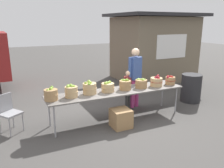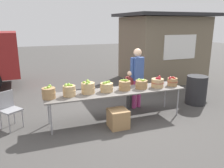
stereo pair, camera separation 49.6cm
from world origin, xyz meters
TOP-DOWN VIEW (x-y plane):
  - ground_plane at (0.00, 0.00)m, footprint 40.00×40.00m
  - market_table at (0.00, 0.00)m, footprint 3.50×0.76m
  - apple_basket_green_0 at (-1.62, -0.02)m, footprint 0.31×0.31m
  - apple_basket_green_1 at (-1.16, 0.00)m, footprint 0.31×0.31m
  - apple_basket_green_2 at (-0.70, 0.06)m, footprint 0.34×0.34m
  - apple_basket_green_3 at (-0.24, 0.03)m, footprint 0.33×0.33m
  - apple_basket_green_4 at (0.22, 0.00)m, footprint 0.31×0.31m
  - apple_basket_green_5 at (0.68, -0.02)m, footprint 0.32×0.32m
  - apple_basket_red_0 at (1.14, -0.05)m, footprint 0.33×0.33m
  - apple_basket_red_1 at (1.58, -0.07)m, footprint 0.28×0.28m
  - vendor_adult at (0.84, 0.57)m, footprint 0.44×0.29m
  - child_customer at (0.62, 0.56)m, footprint 0.28×0.19m
  - food_kiosk at (3.39, 3.31)m, footprint 3.54×2.95m
  - folding_chair at (-2.50, 0.42)m, footprint 0.56×0.56m
  - trash_barrel at (2.68, 0.24)m, footprint 0.60×0.60m
  - produce_crate at (-0.13, -0.46)m, footprint 0.44×0.44m

SIDE VIEW (x-z plane):
  - ground_plane at x=0.00m, z-range 0.00..0.00m
  - produce_crate at x=-0.13m, z-range 0.00..0.44m
  - trash_barrel at x=2.68m, z-range 0.00..0.86m
  - folding_chair at x=-2.50m, z-range 0.08..0.94m
  - child_customer at x=0.62m, z-range 0.10..1.19m
  - market_table at x=0.00m, z-range 0.34..1.09m
  - apple_basket_green_3 at x=-0.24m, z-range 0.73..1.00m
  - apple_basket_green_5 at x=0.68m, z-range 0.74..1.00m
  - apple_basket_red_1 at x=1.58m, z-range 0.75..0.99m
  - apple_basket_red_0 at x=1.14m, z-range 0.73..1.02m
  - apple_basket_green_4 at x=0.22m, z-range 0.73..1.02m
  - apple_basket_green_0 at x=-1.62m, z-range 0.73..1.03m
  - apple_basket_green_1 at x=-1.16m, z-range 0.74..1.04m
  - apple_basket_green_2 at x=-0.70m, z-range 0.73..1.05m
  - vendor_adult at x=0.84m, z-range 0.15..1.86m
  - food_kiosk at x=3.39m, z-range 0.01..2.75m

